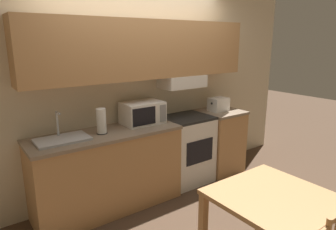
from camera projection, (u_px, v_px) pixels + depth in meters
ground_plane at (142, 183)px, 4.06m from camera, size 16.00×16.00×0.00m
wall_back at (143, 72)px, 3.64m from camera, size 5.26×0.38×2.55m
lower_counter_main at (108, 171)px, 3.38m from camera, size 1.67×0.59×0.91m
lower_counter_right_stub at (219, 141)px, 4.38m from camera, size 0.58×0.59×0.91m
stove_range at (186, 149)px, 4.04m from camera, size 0.62×0.55×0.91m
microwave at (143, 113)px, 3.59m from camera, size 0.48×0.34×0.26m
toaster at (218, 104)px, 4.24m from camera, size 0.27×0.20×0.19m
sink_basin at (62, 139)px, 2.99m from camera, size 0.52×0.33×0.29m
paper_towel_roll at (101, 121)px, 3.20m from camera, size 0.12×0.12×0.28m
dining_table at (274, 211)px, 2.24m from camera, size 0.81×0.81×0.78m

